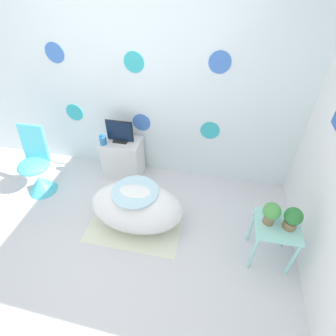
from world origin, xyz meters
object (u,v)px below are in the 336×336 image
(chair, at_px, (38,174))
(potted_plant_right, at_px, (293,218))
(vase, at_px, (103,140))
(bathtub, at_px, (137,207))
(potted_plant_left, at_px, (271,212))
(tv, at_px, (120,132))

(chair, relative_size, potted_plant_right, 3.91)
(vase, relative_size, potted_plant_right, 0.64)
(bathtub, height_order, potted_plant_right, potted_plant_right)
(bathtub, distance_m, chair, 1.40)
(vase, height_order, potted_plant_left, potted_plant_left)
(vase, distance_m, potted_plant_left, 2.10)
(bathtub, height_order, vase, vase)
(tv, bearing_deg, potted_plant_left, -27.92)
(chair, relative_size, vase, 6.13)
(bathtub, bearing_deg, chair, 168.84)
(chair, distance_m, potted_plant_left, 2.74)
(potted_plant_left, relative_size, potted_plant_right, 1.04)
(vase, bearing_deg, potted_plant_right, -21.46)
(chair, distance_m, potted_plant_right, 2.92)
(bathtub, xyz_separation_m, tv, (-0.43, 0.79, 0.41))
(bathtub, distance_m, tv, 0.99)
(chair, bearing_deg, vase, 28.83)
(tv, relative_size, potted_plant_left, 1.47)
(tv, bearing_deg, bathtub, -61.32)
(potted_plant_left, bearing_deg, tv, 152.08)
(chair, distance_m, vase, 0.92)
(vase, bearing_deg, chair, -151.17)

